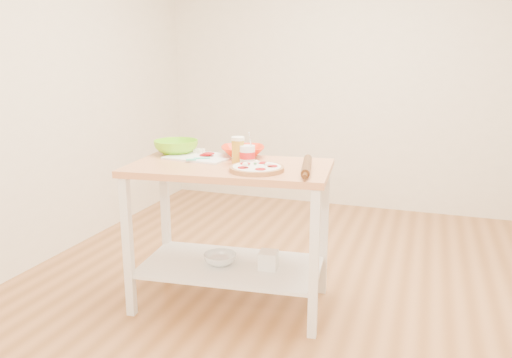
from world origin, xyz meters
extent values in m
cube|color=#B27341|center=(0.00, 0.00, -0.01)|extent=(4.00, 4.50, 0.02)
cube|color=white|center=(0.00, 2.26, 1.35)|extent=(4.00, 0.02, 2.70)
cube|color=white|center=(-2.01, 0.00, 1.35)|extent=(0.02, 4.50, 2.70)
cube|color=tan|center=(-0.40, -0.15, 0.88)|extent=(1.25, 0.77, 0.04)
cube|color=white|center=(-0.40, -0.15, 0.25)|extent=(1.16, 0.70, 0.02)
cube|color=white|center=(-0.91, -0.49, 0.43)|extent=(0.06, 0.06, 0.86)
cube|color=white|center=(-0.97, 0.07, 0.43)|extent=(0.06, 0.06, 0.86)
cube|color=white|center=(0.18, -0.37, 0.43)|extent=(0.06, 0.06, 0.86)
cube|color=white|center=(0.12, 0.18, 0.43)|extent=(0.06, 0.06, 0.86)
cylinder|color=tan|center=(-0.19, -0.26, 0.91)|extent=(0.31, 0.31, 0.02)
cylinder|color=tan|center=(-0.19, -0.26, 0.92)|extent=(0.31, 0.31, 0.01)
cylinder|color=white|center=(-0.19, -0.26, 0.92)|extent=(0.27, 0.27, 0.01)
cylinder|color=#A2070D|center=(-0.10, -0.24, 0.93)|extent=(0.06, 0.06, 0.01)
cylinder|color=#A2070D|center=(-0.18, -0.17, 0.93)|extent=(0.06, 0.06, 0.01)
cylinder|color=#A2070D|center=(-0.27, -0.22, 0.93)|extent=(0.06, 0.06, 0.01)
cylinder|color=#A2070D|center=(-0.25, -0.33, 0.93)|extent=(0.06, 0.06, 0.01)
cylinder|color=#A2070D|center=(-0.14, -0.33, 0.93)|extent=(0.06, 0.06, 0.01)
sphere|color=white|center=(-0.14, -0.22, 0.93)|extent=(0.04, 0.04, 0.04)
sphere|color=white|center=(-0.22, -0.18, 0.93)|extent=(0.04, 0.04, 0.04)
sphere|color=white|center=(-0.26, -0.26, 0.93)|extent=(0.04, 0.04, 0.04)
plane|color=#18571D|center=(-0.11, -0.26, 0.93)|extent=(0.03, 0.03, 0.00)
plane|color=#18571D|center=(-0.16, -0.20, 0.93)|extent=(0.04, 0.04, 0.00)
plane|color=#18571D|center=(-0.22, -0.21, 0.93)|extent=(0.04, 0.04, 0.00)
plane|color=#18571D|center=(-0.24, -0.26, 0.93)|extent=(0.03, 0.03, 0.00)
plane|color=#18571D|center=(-0.23, -0.33, 0.93)|extent=(0.04, 0.04, 0.00)
cube|color=white|center=(-0.65, -0.02, 0.91)|extent=(0.43, 0.35, 0.01)
cube|color=#F4EACC|center=(-0.76, 0.06, 0.92)|extent=(0.03, 0.03, 0.02)
cube|color=#F4EACC|center=(-0.73, 0.06, 0.92)|extent=(0.03, 0.03, 0.02)
cube|color=#F4EACC|center=(-0.69, 0.05, 0.92)|extent=(0.03, 0.03, 0.02)
cube|color=#F4EACC|center=(-0.76, 0.10, 0.92)|extent=(0.03, 0.03, 0.02)
cube|color=#F4EACC|center=(-0.72, 0.09, 0.92)|extent=(0.03, 0.03, 0.02)
cube|color=#F4EACC|center=(-0.69, 0.09, 0.92)|extent=(0.03, 0.03, 0.02)
cylinder|color=#A2070D|center=(-0.63, 0.00, 0.92)|extent=(0.07, 0.07, 0.01)
cylinder|color=#A2070D|center=(-0.61, -0.01, 0.92)|extent=(0.07, 0.07, 0.01)
cylinder|color=#A2070D|center=(-0.60, -0.01, 0.93)|extent=(0.07, 0.07, 0.01)
cube|color=#48CDAC|center=(-0.65, -0.16, 0.92)|extent=(0.07, 0.06, 0.01)
cylinder|color=#48CDAC|center=(-0.60, -0.11, 0.92)|extent=(0.09, 0.06, 0.01)
cube|color=silver|center=(-0.73, 0.07, 0.91)|extent=(0.17, 0.11, 0.00)
cube|color=black|center=(-0.84, 0.00, 0.92)|extent=(0.10, 0.07, 0.01)
imported|color=red|center=(-0.41, 0.10, 0.93)|extent=(0.36, 0.36, 0.07)
imported|color=#7BD417|center=(-0.86, 0.05, 0.95)|extent=(0.39, 0.39, 0.09)
cylinder|color=gold|center=(-0.37, -0.09, 0.97)|extent=(0.08, 0.08, 0.14)
cylinder|color=white|center=(-0.37, -0.09, 1.05)|extent=(0.08, 0.08, 0.02)
cylinder|color=white|center=(-0.30, -0.11, 0.96)|extent=(0.09, 0.09, 0.11)
cylinder|color=red|center=(-0.30, -0.11, 0.96)|extent=(0.09, 0.09, 0.04)
cylinder|color=silver|center=(-0.28, -0.11, 1.04)|extent=(0.01, 0.06, 0.11)
cylinder|color=#573013|center=(0.07, -0.15, 0.92)|extent=(0.13, 0.42, 0.05)
imported|color=silver|center=(-0.47, -0.16, 0.29)|extent=(0.21, 0.21, 0.06)
cube|color=white|center=(-0.16, -0.13, 0.31)|extent=(0.12, 0.12, 0.11)
camera|label=1|loc=(0.71, -2.84, 1.52)|focal=35.00mm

